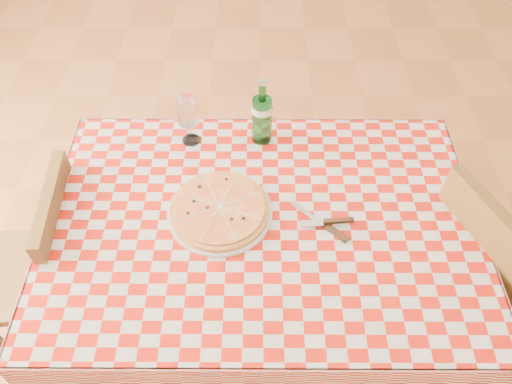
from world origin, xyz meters
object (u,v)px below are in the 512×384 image
dining_table (262,239)px  water_bottle (262,111)px  chair_near (484,276)px  wine_glass (189,121)px  chair_far (52,262)px  pizza_plate (220,209)px

dining_table → water_bottle: bearing=90.2°
chair_near → wine_glass: bearing=135.2°
chair_near → chair_far: chair_near is taller
chair_near → chair_far: 1.47m
water_bottle → chair_far: bearing=-155.9°
chair_near → pizza_plate: chair_near is taller
chair_near → pizza_plate: size_ratio=2.81×
chair_far → pizza_plate: chair_far is taller
chair_near → chair_far: (-1.46, 0.07, -0.04)m
water_bottle → dining_table: bearing=-89.8°
chair_near → water_bottle: bearing=128.6°
pizza_plate → water_bottle: water_bottle is taller
pizza_plate → wine_glass: bearing=110.0°
pizza_plate → chair_near: bearing=-4.7°
chair_far → pizza_plate: bearing=176.1°
chair_far → water_bottle: size_ratio=3.37×
pizza_plate → wine_glass: (-0.11, 0.32, 0.07)m
water_bottle → wine_glass: (-0.24, -0.01, -0.03)m
water_bottle → pizza_plate: bearing=-111.4°
chair_near → water_bottle: 0.91m
chair_near → wine_glass: wine_glass is taller
pizza_plate → wine_glass: wine_glass is taller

